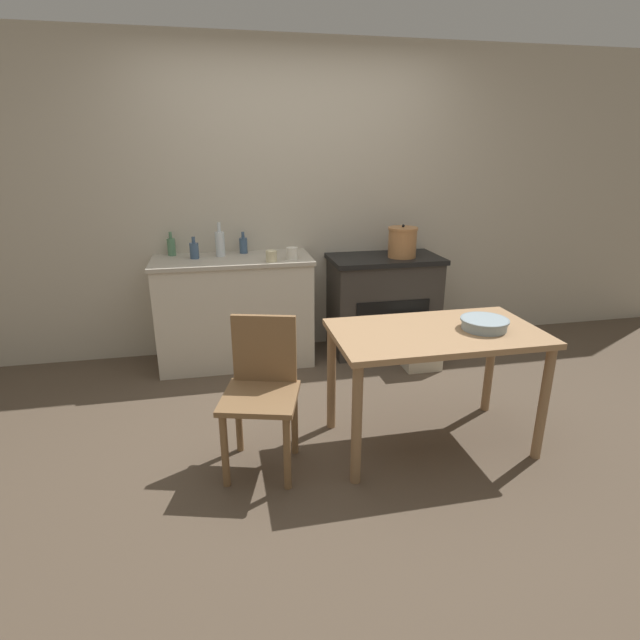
{
  "coord_description": "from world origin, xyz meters",
  "views": [
    {
      "loc": [
        -0.68,
        -2.69,
        1.72
      ],
      "look_at": [
        0.0,
        0.53,
        0.58
      ],
      "focal_mm": 28.0,
      "sensor_mm": 36.0,
      "label": 1
    }
  ],
  "objects_px": {
    "bottle_far_left": "(243,245)",
    "cup_center": "(271,256)",
    "bottle_mid_left": "(171,246)",
    "chair": "(262,388)",
    "bottle_center_left": "(220,243)",
    "work_table": "(435,347)",
    "stock_pot": "(402,242)",
    "cup_center_right": "(292,253)",
    "flour_sack": "(422,346)",
    "stove": "(383,303)",
    "bottle_left": "(194,250)",
    "mixing_bowl_large": "(484,323)"
  },
  "relations": [
    {
      "from": "cup_center",
      "to": "cup_center_right",
      "type": "bearing_deg",
      "value": 20.51
    },
    {
      "from": "stock_pot",
      "to": "bottle_mid_left",
      "type": "height_order",
      "value": "stock_pot"
    },
    {
      "from": "stove",
      "to": "cup_center_right",
      "type": "distance_m",
      "value": 0.98
    },
    {
      "from": "work_table",
      "to": "bottle_far_left",
      "type": "relative_size",
      "value": 6.77
    },
    {
      "from": "flour_sack",
      "to": "stock_pot",
      "type": "distance_m",
      "value": 0.88
    },
    {
      "from": "stove",
      "to": "mixing_bowl_large",
      "type": "distance_m",
      "value": 1.58
    },
    {
      "from": "bottle_far_left",
      "to": "bottle_mid_left",
      "type": "xyz_separation_m",
      "value": [
        -0.58,
        0.03,
        0.01
      ]
    },
    {
      "from": "chair",
      "to": "bottle_center_left",
      "type": "height_order",
      "value": "bottle_center_left"
    },
    {
      "from": "work_table",
      "to": "bottle_mid_left",
      "type": "height_order",
      "value": "bottle_mid_left"
    },
    {
      "from": "bottle_far_left",
      "to": "cup_center",
      "type": "xyz_separation_m",
      "value": [
        0.19,
        -0.38,
        -0.02
      ]
    },
    {
      "from": "mixing_bowl_large",
      "to": "bottle_center_left",
      "type": "height_order",
      "value": "bottle_center_left"
    },
    {
      "from": "stove",
      "to": "bottle_far_left",
      "type": "height_order",
      "value": "bottle_far_left"
    },
    {
      "from": "stock_pot",
      "to": "bottle_left",
      "type": "xyz_separation_m",
      "value": [
        -1.7,
        0.08,
        -0.02
      ]
    },
    {
      "from": "work_table",
      "to": "bottle_left",
      "type": "height_order",
      "value": "bottle_left"
    },
    {
      "from": "stock_pot",
      "to": "bottle_far_left",
      "type": "height_order",
      "value": "stock_pot"
    },
    {
      "from": "flour_sack",
      "to": "bottle_center_left",
      "type": "height_order",
      "value": "bottle_center_left"
    },
    {
      "from": "flour_sack",
      "to": "bottle_mid_left",
      "type": "distance_m",
      "value": 2.19
    },
    {
      "from": "work_table",
      "to": "stock_pot",
      "type": "xyz_separation_m",
      "value": [
        0.33,
        1.45,
        0.34
      ]
    },
    {
      "from": "cup_center_right",
      "to": "flour_sack",
      "type": "bearing_deg",
      "value": -18.06
    },
    {
      "from": "stock_pot",
      "to": "bottle_far_left",
      "type": "xyz_separation_m",
      "value": [
        -1.31,
        0.22,
        -0.01
      ]
    },
    {
      "from": "work_table",
      "to": "chair",
      "type": "relative_size",
      "value": 1.4
    },
    {
      "from": "chair",
      "to": "bottle_far_left",
      "type": "bearing_deg",
      "value": 104.82
    },
    {
      "from": "bottle_far_left",
      "to": "bottle_center_left",
      "type": "distance_m",
      "value": 0.21
    },
    {
      "from": "bottle_center_left",
      "to": "cup_center_right",
      "type": "height_order",
      "value": "bottle_center_left"
    },
    {
      "from": "stock_pot",
      "to": "bottle_center_left",
      "type": "height_order",
      "value": "bottle_center_left"
    },
    {
      "from": "chair",
      "to": "cup_center_right",
      "type": "height_order",
      "value": "cup_center_right"
    },
    {
      "from": "work_table",
      "to": "stock_pot",
      "type": "relative_size",
      "value": 4.33
    },
    {
      "from": "stove",
      "to": "bottle_center_left",
      "type": "height_order",
      "value": "bottle_center_left"
    },
    {
      "from": "bottle_far_left",
      "to": "bottle_center_left",
      "type": "height_order",
      "value": "bottle_center_left"
    },
    {
      "from": "bottle_far_left",
      "to": "cup_center",
      "type": "relative_size",
      "value": 2.01
    },
    {
      "from": "bottle_center_left",
      "to": "bottle_far_left",
      "type": "bearing_deg",
      "value": 23.53
    },
    {
      "from": "work_table",
      "to": "cup_center",
      "type": "bearing_deg",
      "value": 121.57
    },
    {
      "from": "mixing_bowl_large",
      "to": "bottle_mid_left",
      "type": "bearing_deg",
      "value": 136.67
    },
    {
      "from": "cup_center_right",
      "to": "mixing_bowl_large",
      "type": "bearing_deg",
      "value": -57.2
    },
    {
      "from": "work_table",
      "to": "chair",
      "type": "height_order",
      "value": "chair"
    },
    {
      "from": "stove",
      "to": "cup_center",
      "type": "bearing_deg",
      "value": -167.79
    },
    {
      "from": "bottle_center_left",
      "to": "stock_pot",
      "type": "bearing_deg",
      "value": -5.19
    },
    {
      "from": "bottle_far_left",
      "to": "bottle_left",
      "type": "xyz_separation_m",
      "value": [
        -0.39,
        -0.13,
        -0.0
      ]
    },
    {
      "from": "work_table",
      "to": "cup_center_right",
      "type": "xyz_separation_m",
      "value": [
        -0.62,
        1.35,
        0.31
      ]
    },
    {
      "from": "mixing_bowl_large",
      "to": "bottle_far_left",
      "type": "distance_m",
      "value": 2.12
    },
    {
      "from": "bottle_far_left",
      "to": "bottle_center_left",
      "type": "bearing_deg",
      "value": -156.47
    },
    {
      "from": "bottle_mid_left",
      "to": "cup_center",
      "type": "bearing_deg",
      "value": -27.7
    },
    {
      "from": "bottle_far_left",
      "to": "flour_sack",
      "type": "bearing_deg",
      "value": -25.14
    },
    {
      "from": "bottle_mid_left",
      "to": "cup_center",
      "type": "distance_m",
      "value": 0.86
    },
    {
      "from": "work_table",
      "to": "bottle_far_left",
      "type": "xyz_separation_m",
      "value": [
        -0.98,
        1.67,
        0.33
      ]
    },
    {
      "from": "stove",
      "to": "mixing_bowl_large",
      "type": "xyz_separation_m",
      "value": [
        0.07,
        -1.54,
        0.34
      ]
    },
    {
      "from": "chair",
      "to": "bottle_left",
      "type": "distance_m",
      "value": 1.65
    },
    {
      "from": "stove",
      "to": "bottle_mid_left",
      "type": "height_order",
      "value": "bottle_mid_left"
    },
    {
      "from": "chair",
      "to": "bottle_far_left",
      "type": "height_order",
      "value": "bottle_far_left"
    },
    {
      "from": "chair",
      "to": "bottle_mid_left",
      "type": "relative_size",
      "value": 4.43
    }
  ]
}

